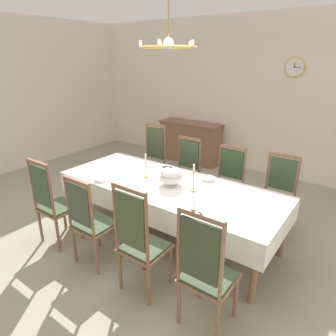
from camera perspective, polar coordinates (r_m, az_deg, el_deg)
The scene contains 23 objects.
ground at distance 4.09m, azimuth -0.57°, elevation -13.53°, with size 8.20×6.28×0.04m, color #9D9783.
back_wall at distance 6.27m, azimuth 17.48°, elevation 12.86°, with size 8.20×0.08×3.06m, color silver.
dining_table at distance 3.79m, azimuth 0.08°, elevation -4.05°, with size 2.89×1.12×0.76m.
tablecloth at distance 3.79m, azimuth 0.08°, elevation -3.91°, with size 2.91×1.14×0.29m.
chair_south_a at distance 3.98m, azimuth -21.23°, elevation -6.10°, with size 0.44×0.42×1.15m.
chair_north_a at distance 5.15m, azimuth -3.21°, elevation 1.60°, with size 0.44×0.42×1.21m.
chair_south_b at distance 3.47m, azimuth -14.68°, elevation -9.67°, with size 0.44×0.42×1.10m.
chair_north_b at distance 4.77m, azimuth 3.24°, elevation -0.50°, with size 0.44×0.42×1.08m.
chair_south_c at distance 2.98m, azimuth -5.43°, elevation -13.66°, with size 0.44×0.42×1.21m.
chair_north_c at distance 4.45m, azimuth 11.25°, elevation -2.59°, with size 0.44×0.42×1.07m.
chair_south_d at distance 2.65m, azimuth 7.21°, elevation -18.98°, with size 0.44×0.42×1.19m.
chair_north_d at distance 4.23m, azimuth 20.19°, elevation -4.71°, with size 0.44×0.42×1.08m.
soup_tureen at distance 3.70m, azimuth 0.57°, elevation -1.54°, with size 0.31×0.31×0.24m.
candlestick_west at distance 3.93m, azimuth -4.25°, elevation -0.03°, with size 0.07×0.07×0.33m.
candlestick_east at distance 3.52m, azimuth 4.91°, elevation -2.40°, with size 0.07×0.07×0.34m.
bowl_near_left at distance 3.90m, azimuth 7.57°, elevation -1.98°, with size 0.18×0.18×0.04m.
bowl_near_right at distance 3.94m, azimuth -12.74°, elevation -2.15°, with size 0.16×0.16×0.04m.
bowl_far_left at distance 4.23m, azimuth -0.18°, elevation -0.02°, with size 0.20×0.20×0.04m.
spoon_primary at distance 3.88m, azimuth 9.37°, elevation -2.51°, with size 0.05×0.18×0.01m.
spoon_secondary at distance 4.04m, azimuth -13.54°, elevation -1.86°, with size 0.05×0.18×0.01m.
sideboard at distance 6.80m, azimuth 4.23°, elevation 5.01°, with size 1.44×0.48×0.90m.
mounted_clock at distance 6.00m, azimuth 23.18°, elevation 17.37°, with size 0.35×0.06×0.35m.
chandelier at distance 3.45m, azimuth 0.09°, elevation 22.35°, with size 0.63×0.63×0.66m.
Camera 1 is at (2.03, -2.71, 2.28)m, focal length 31.75 mm.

